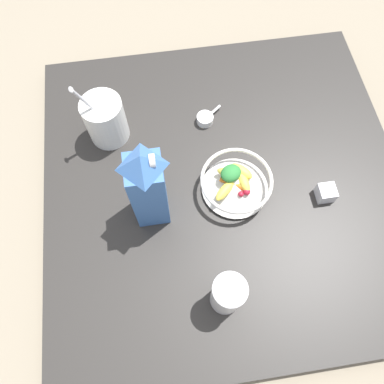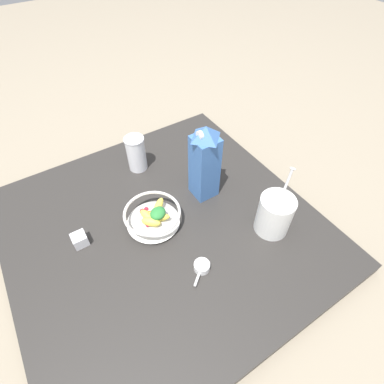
% 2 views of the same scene
% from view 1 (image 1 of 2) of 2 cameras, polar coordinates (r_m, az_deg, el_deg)
% --- Properties ---
extents(ground_plane, '(6.00, 6.00, 0.00)m').
position_cam_1_polar(ground_plane, '(1.08, 4.79, 0.59)').
color(ground_plane, gray).
extents(countertop, '(0.99, 0.99, 0.04)m').
position_cam_1_polar(countertop, '(1.06, 4.88, 1.08)').
color(countertop, '#2D2B28').
rests_on(countertop, ground_plane).
extents(fruit_bowl, '(0.19, 0.19, 0.08)m').
position_cam_1_polar(fruit_bowl, '(0.99, 6.67, 1.43)').
color(fruit_bowl, silver).
rests_on(fruit_bowl, countertop).
extents(milk_carton, '(0.08, 0.08, 0.30)m').
position_cam_1_polar(milk_carton, '(0.87, -6.75, 0.71)').
color(milk_carton, '#3D6BB2').
rests_on(milk_carton, countertop).
extents(yogurt_tub, '(0.11, 0.11, 0.24)m').
position_cam_1_polar(yogurt_tub, '(1.07, -13.14, 10.86)').
color(yogurt_tub, white).
rests_on(yogurt_tub, countertop).
extents(drinking_cup, '(0.08, 0.08, 0.15)m').
position_cam_1_polar(drinking_cup, '(0.87, 5.44, -15.26)').
color(drinking_cup, white).
rests_on(drinking_cup, countertop).
extents(spice_jar, '(0.04, 0.04, 0.04)m').
position_cam_1_polar(spice_jar, '(1.06, 19.69, -0.17)').
color(spice_jar, silver).
rests_on(spice_jar, countertop).
extents(measuring_scoop, '(0.07, 0.08, 0.03)m').
position_cam_1_polar(measuring_scoop, '(1.12, 2.06, 11.09)').
color(measuring_scoop, white).
rests_on(measuring_scoop, countertop).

